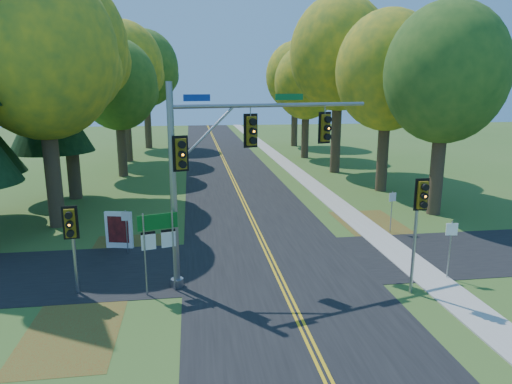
{
  "coord_description": "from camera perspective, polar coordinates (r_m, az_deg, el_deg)",
  "views": [
    {
      "loc": [
        -3.46,
        -17.16,
        7.77
      ],
      "look_at": [
        -0.67,
        2.53,
        3.2
      ],
      "focal_mm": 32.0,
      "sensor_mm": 36.0,
      "label": 1
    }
  ],
  "objects": [
    {
      "name": "ground",
      "position": [
        19.15,
        3.09,
        -11.01
      ],
      "size": [
        160.0,
        160.0,
        0.0
      ],
      "primitive_type": "plane",
      "color": "#385D20",
      "rests_on": "ground"
    },
    {
      "name": "road_main",
      "position": [
        19.15,
        3.1,
        -10.99
      ],
      "size": [
        8.0,
        160.0,
        0.02
      ],
      "primitive_type": "cube",
      "color": "black",
      "rests_on": "ground"
    },
    {
      "name": "road_cross",
      "position": [
        20.96,
        2.03,
        -8.8
      ],
      "size": [
        60.0,
        6.0,
        0.02
      ],
      "primitive_type": "cube",
      "color": "black",
      "rests_on": "ground"
    },
    {
      "name": "centerline_left",
      "position": [
        19.12,
        2.8,
        -10.96
      ],
      "size": [
        0.1,
        160.0,
        0.01
      ],
      "primitive_type": "cube",
      "color": "gold",
      "rests_on": "road_main"
    },
    {
      "name": "centerline_right",
      "position": [
        19.16,
        3.39,
        -10.92
      ],
      "size": [
        0.1,
        160.0,
        0.01
      ],
      "primitive_type": "cube",
      "color": "gold",
      "rests_on": "road_main"
    },
    {
      "name": "sidewalk_east",
      "position": [
        21.16,
        20.04,
        -9.34
      ],
      "size": [
        1.6,
        160.0,
        0.06
      ],
      "primitive_type": "cube",
      "color": "#9E998E",
      "rests_on": "ground"
    },
    {
      "name": "leaf_patch_w_near",
      "position": [
        22.74,
        -15.39,
        -7.51
      ],
      "size": [
        4.0,
        6.0,
        0.0
      ],
      "primitive_type": "cube",
      "color": "brown",
      "rests_on": "ground"
    },
    {
      "name": "leaf_patch_e",
      "position": [
        26.49,
        15.15,
        -4.57
      ],
      "size": [
        3.5,
        8.0,
        0.0
      ],
      "primitive_type": "cube",
      "color": "brown",
      "rests_on": "ground"
    },
    {
      "name": "leaf_patch_w_far",
      "position": [
        16.64,
        -21.97,
        -15.88
      ],
      "size": [
        3.0,
        5.0,
        0.0
      ],
      "primitive_type": "cube",
      "color": "brown",
      "rests_on": "ground"
    },
    {
      "name": "tree_w_a",
      "position": [
        27.68,
        -25.1,
        15.32
      ],
      "size": [
        8.0,
        8.0,
        14.15
      ],
      "color": "#38281C",
      "rests_on": "ground"
    },
    {
      "name": "tree_e_a",
      "position": [
        29.98,
        22.65,
        13.43
      ],
      "size": [
        7.2,
        7.2,
        12.73
      ],
      "color": "#38281C",
      "rests_on": "ground"
    },
    {
      "name": "tree_w_b",
      "position": [
        34.55,
        -22.86,
        16.28
      ],
      "size": [
        8.6,
        8.6,
        15.38
      ],
      "color": "#38281C",
      "rests_on": "ground"
    },
    {
      "name": "tree_e_b",
      "position": [
        35.79,
        16.21,
        14.25
      ],
      "size": [
        7.6,
        7.6,
        13.33
      ],
      "color": "#38281C",
      "rests_on": "ground"
    },
    {
      "name": "tree_w_c",
      "position": [
        42.07,
        -16.81,
        12.64
      ],
      "size": [
        6.8,
        6.8,
        11.91
      ],
      "color": "#38281C",
      "rests_on": "ground"
    },
    {
      "name": "tree_e_c",
      "position": [
        43.07,
        10.42,
        16.58
      ],
      "size": [
        8.8,
        8.8,
        15.79
      ],
      "color": "#38281C",
      "rests_on": "ground"
    },
    {
      "name": "tree_w_d",
      "position": [
        50.82,
        -16.16,
        14.71
      ],
      "size": [
        8.2,
        8.2,
        14.56
      ],
      "color": "#38281C",
      "rests_on": "ground"
    },
    {
      "name": "tree_e_d",
      "position": [
        51.63,
        6.36,
        13.38
      ],
      "size": [
        7.0,
        7.0,
        12.32
      ],
      "color": "#38281C",
      "rests_on": "ground"
    },
    {
      "name": "tree_w_e",
      "position": [
        61.53,
        -13.63,
        14.73
      ],
      "size": [
        8.4,
        8.4,
        14.97
      ],
      "color": "#38281C",
      "rests_on": "ground"
    },
    {
      "name": "tree_e_e",
      "position": [
        62.33,
        4.98,
        14.2
      ],
      "size": [
        7.8,
        7.8,
        13.74
      ],
      "color": "#38281C",
      "rests_on": "ground"
    },
    {
      "name": "pine_c",
      "position": [
        34.56,
        -25.0,
        14.96
      ],
      "size": [
        5.6,
        5.6,
        20.56
      ],
      "color": "#38281C",
      "rests_on": "ground"
    },
    {
      "name": "traffic_mast",
      "position": [
        17.95,
        -3.64,
        4.48
      ],
      "size": [
        8.52,
        2.82,
        7.99
      ],
      "rotation": [
        0.0,
        0.0,
        0.27
      ],
      "color": "gray",
      "rests_on": "ground"
    },
    {
      "name": "east_signal_pole",
      "position": [
        17.77,
        19.79,
        -1.86
      ],
      "size": [
        0.53,
        0.61,
        4.57
      ],
      "rotation": [
        0.0,
        0.0,
        -0.01
      ],
      "color": "#96989E",
      "rests_on": "ground"
    },
    {
      "name": "ped_signal_pole",
      "position": [
        18.26,
        -22.1,
        -4.37
      ],
      "size": [
        0.56,
        0.64,
        3.54
      ],
      "rotation": [
        0.0,
        0.0,
        0.1
      ],
      "color": "gray",
      "rests_on": "ground"
    },
    {
      "name": "route_sign_cluster",
      "position": [
        17.65,
        -12.1,
        -5.46
      ],
      "size": [
        1.47,
        0.44,
        3.24
      ],
      "rotation": [
        0.0,
        0.0,
        0.27
      ],
      "color": "gray",
      "rests_on": "ground"
    },
    {
      "name": "info_kiosk",
      "position": [
        23.49,
        -16.75,
        -4.58
      ],
      "size": [
        1.34,
        0.49,
        1.85
      ],
      "rotation": [
        0.0,
        0.0,
        -0.23
      ],
      "color": "white",
      "rests_on": "ground"
    },
    {
      "name": "reg_sign_e_north",
      "position": [
        25.85,
        16.64,
        -1.49
      ],
      "size": [
        0.43,
        0.13,
        2.3
      ],
      "rotation": [
        0.0,
        0.0,
        0.24
      ],
      "color": "gray",
      "rests_on": "ground"
    },
    {
      "name": "reg_sign_e_south",
      "position": [
        20.33,
        23.16,
        -5.49
      ],
      "size": [
        0.48,
        0.1,
        2.49
      ],
      "rotation": [
        0.0,
        0.0,
        -0.15
      ],
      "color": "gray",
      "rests_on": "ground"
    },
    {
      "name": "reg_sign_w",
      "position": [
        22.49,
        -15.93,
        -3.86
      ],
      "size": [
        0.41,
        0.08,
        2.14
      ],
      "rotation": [
        0.0,
        0.0,
        -0.11
      ],
      "color": "gray",
      "rests_on": "ground"
    }
  ]
}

